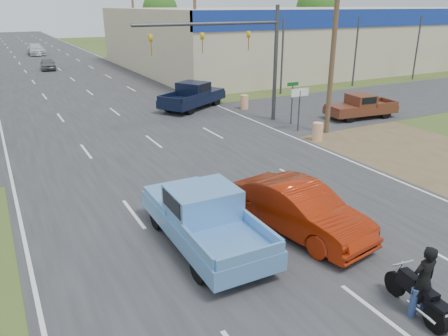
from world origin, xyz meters
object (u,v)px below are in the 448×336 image
red_convertible (300,210)px  distant_car_grey (48,64)px  navy_pickup (194,95)px  distant_car_silver (36,50)px  motorcycle (422,299)px  blue_pickup (203,215)px  brown_pickup (360,106)px  rider (423,284)px

red_convertible → distant_car_grey: size_ratio=1.28×
navy_pickup → red_convertible: bearing=-45.3°
distant_car_silver → navy_pickup: bearing=-82.9°
motorcycle → blue_pickup: blue_pickup is taller
distant_car_grey → blue_pickup: bearing=-86.2°
red_convertible → navy_pickup: bearing=66.2°
motorcycle → distant_car_silver: 66.08m
motorcycle → brown_pickup: (12.86, 15.17, 0.32)m
brown_pickup → motorcycle: bearing=146.0°
motorcycle → rider: (0.01, 0.05, 0.41)m
rider → distant_car_silver: bearing=-81.6°
rider → distant_car_silver: 66.03m
red_convertible → navy_pickup: (4.59, 18.36, 0.12)m
rider → distant_car_silver: (-1.32, 66.01, -0.09)m
brown_pickup → distant_car_grey: size_ratio=1.24×
red_convertible → rider: rider is taller
blue_pickup → motorcycle: bearing=-60.5°
navy_pickup → distant_car_grey: 26.55m
brown_pickup → blue_pickup: bearing=127.4°
navy_pickup → distant_car_grey: size_ratio=1.51×
navy_pickup → brown_pickup: bearing=15.4°
red_convertible → distant_car_grey: bearing=82.7°
brown_pickup → distant_car_grey: 36.69m
motorcycle → navy_pickup: (4.55, 23.00, 0.47)m
navy_pickup → brown_pickup: size_ratio=1.22×
motorcycle → rider: rider is taller
motorcycle → rider: size_ratio=1.18×
brown_pickup → distant_car_grey: brown_pickup is taller
brown_pickup → rider: bearing=145.9°
rider → blue_pickup: blue_pickup is taller
rider → distant_car_grey: bearing=-80.5°
red_convertible → motorcycle: bearing=-99.3°
rider → navy_pickup: navy_pickup is taller
rider → brown_pickup: bearing=-123.1°
motorcycle → distant_car_grey: (-1.96, 48.74, 0.20)m
brown_pickup → distant_car_silver: bearing=21.9°
navy_pickup → distant_car_silver: size_ratio=1.09×
blue_pickup → navy_pickup: (7.63, 17.45, -0.01)m
navy_pickup → distant_car_grey: navy_pickup is taller
blue_pickup → navy_pickup: bearing=66.9°
blue_pickup → distant_car_grey: blue_pickup is taller
brown_pickup → distant_car_grey: bearing=30.1°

